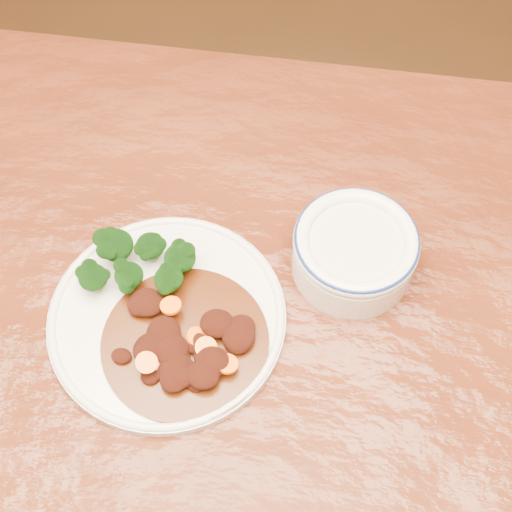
# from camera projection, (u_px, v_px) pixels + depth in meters

# --- Properties ---
(dining_table) EXTENTS (1.60, 1.08, 0.75)m
(dining_table) POSITION_uv_depth(u_px,v_px,m) (211.00, 415.00, 0.75)
(dining_table) COLOR #59230F
(dining_table) RESTS_ON ground
(dinner_plate) EXTENTS (0.24, 0.24, 0.02)m
(dinner_plate) POSITION_uv_depth(u_px,v_px,m) (167.00, 317.00, 0.71)
(dinner_plate) COLOR silver
(dinner_plate) RESTS_ON dining_table
(broccoli_florets) EXTENTS (0.11, 0.08, 0.04)m
(broccoli_florets) POSITION_uv_depth(u_px,v_px,m) (139.00, 261.00, 0.72)
(broccoli_florets) COLOR #698B48
(broccoli_florets) RESTS_ON dinner_plate
(mince_stew) EXTENTS (0.16, 0.16, 0.03)m
(mince_stew) POSITION_uv_depth(u_px,v_px,m) (185.00, 346.00, 0.68)
(mince_stew) COLOR #401606
(mince_stew) RESTS_ON dinner_plate
(dip_bowl) EXTENTS (0.13, 0.13, 0.06)m
(dip_bowl) POSITION_uv_depth(u_px,v_px,m) (354.00, 250.00, 0.73)
(dip_bowl) COLOR silver
(dip_bowl) RESTS_ON dining_table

